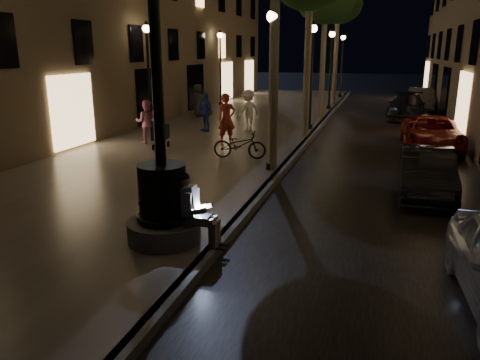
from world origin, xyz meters
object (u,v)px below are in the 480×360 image
(lamp_curb_d, at_px, (342,57))
(pedestrian_red, at_px, (227,119))
(car_rear, at_px, (406,106))
(seated_man_laptop, at_px, (193,207))
(lamp_curb_a, at_px, (272,68))
(bicycle, at_px, (240,145))
(pedestrian_white, at_px, (248,110))
(fountain_lamppost, at_px, (162,190))
(tree_third, at_px, (326,1))
(car_fifth, at_px, (421,100))
(tree_far, at_px, (338,5))
(lamp_left_c, at_px, (220,58))
(pedestrian_dark, at_px, (198,100))
(pedestrian_pink, at_px, (146,122))
(car_third, at_px, (432,133))
(lamp_left_b, at_px, (148,62))
(stroller, at_px, (160,133))
(car_second, at_px, (427,173))
(lamp_curb_b, at_px, (312,62))
(pedestrian_blue, at_px, (205,112))
(lamp_curb_c, at_px, (331,59))

(lamp_curb_d, bearing_deg, pedestrian_red, -96.96)
(car_rear, bearing_deg, seated_man_laptop, -98.19)
(lamp_curb_a, relative_size, bicycle, 2.70)
(pedestrian_red, xyz_separation_m, pedestrian_white, (-0.05, 3.23, -0.06))
(fountain_lamppost, height_order, tree_third, tree_third)
(car_fifth, bearing_deg, tree_far, -176.49)
(lamp_left_c, xyz_separation_m, bicycle, (5.76, -14.83, -2.57))
(pedestrian_red, height_order, pedestrian_dark, pedestrian_red)
(pedestrian_pink, bearing_deg, pedestrian_dark, -104.68)
(car_fifth, bearing_deg, car_third, -89.54)
(lamp_curb_a, relative_size, lamp_curb_d, 1.00)
(pedestrian_dark, bearing_deg, lamp_left_b, 151.56)
(seated_man_laptop, bearing_deg, pedestrian_white, 101.14)
(seated_man_laptop, distance_m, stroller, 9.06)
(pedestrian_dark, bearing_deg, car_second, -156.04)
(lamp_curb_b, xyz_separation_m, car_third, (5.06, -2.47, -2.59))
(pedestrian_white, height_order, pedestrian_blue, pedestrian_white)
(pedestrian_dark, distance_m, bicycle, 10.54)
(car_third, distance_m, pedestrian_white, 7.72)
(car_third, bearing_deg, tree_far, 112.01)
(pedestrian_red, bearing_deg, lamp_curb_a, -90.87)
(lamp_curb_a, xyz_separation_m, pedestrian_dark, (-6.48, 10.37, -2.15))
(lamp_left_b, height_order, pedestrian_white, lamp_left_b)
(lamp_curb_c, relative_size, car_rear, 1.02)
(lamp_left_b, relative_size, pedestrian_dark, 2.73)
(stroller, bearing_deg, lamp_curb_d, 66.73)
(lamp_curb_c, bearing_deg, car_rear, -21.23)
(car_third, distance_m, car_fifth, 12.58)
(car_fifth, bearing_deg, stroller, -119.42)
(lamp_left_b, relative_size, pedestrian_pink, 2.85)
(fountain_lamppost, bearing_deg, car_fifth, 75.57)
(fountain_lamppost, relative_size, pedestrian_red, 2.66)
(fountain_lamppost, relative_size, stroller, 4.31)
(pedestrian_white, bearing_deg, car_second, 80.24)
(pedestrian_dark, bearing_deg, pedestrian_red, -170.79)
(lamp_curb_b, xyz_separation_m, lamp_left_b, (-7.10, -2.00, 0.00))
(fountain_lamppost, bearing_deg, car_rear, 75.63)
(car_third, height_order, pedestrian_pink, pedestrian_pink)
(pedestrian_red, bearing_deg, tree_third, 36.16)
(tree_third, xyz_separation_m, pedestrian_red, (-2.52, -8.62, -4.96))
(fountain_lamppost, bearing_deg, stroller, 116.39)
(tree_far, bearing_deg, pedestrian_red, -100.08)
(seated_man_laptop, relative_size, pedestrian_dark, 0.79)
(car_fifth, bearing_deg, lamp_left_b, -133.71)
(lamp_curb_b, height_order, pedestrian_dark, lamp_curb_b)
(lamp_curb_a, distance_m, car_rear, 15.16)
(lamp_left_c, distance_m, car_second, 20.51)
(seated_man_laptop, relative_size, car_second, 0.37)
(lamp_curb_a, height_order, pedestrian_blue, lamp_curb_a)
(car_second, bearing_deg, tree_far, 104.08)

